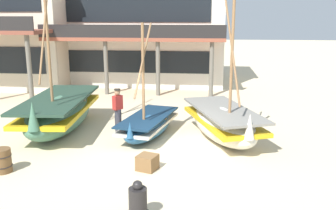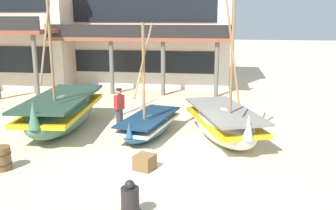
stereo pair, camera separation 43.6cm
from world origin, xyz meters
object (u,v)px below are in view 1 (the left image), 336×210
(wooden_barrel, at_px, (2,161))
(harbor_building_main, at_px, (146,34))
(harbor_building_annex, at_px, (15,28))
(fishing_boat_centre_large, at_px, (59,112))
(fishing_boat_far_right, at_px, (148,125))
(fisherman_by_hull, at_px, (118,110))
(fishing_boat_near_left, at_px, (223,123))
(cargo_crate, at_px, (147,162))
(capstan_winch, at_px, (138,204))

(wooden_barrel, relative_size, harbor_building_main, 0.06)
(harbor_building_main, distance_m, harbor_building_annex, 8.50)
(fishing_boat_centre_large, xyz_separation_m, fishing_boat_far_right, (3.54, -0.30, -0.30))
(fishing_boat_centre_large, distance_m, fisherman_by_hull, 2.29)
(fishing_boat_near_left, height_order, harbor_building_main, harbor_building_main)
(wooden_barrel, distance_m, harbor_building_annex, 15.85)
(cargo_crate, bearing_deg, fishing_boat_far_right, 98.75)
(fishing_boat_centre_large, bearing_deg, harbor_building_main, 83.04)
(fishing_boat_centre_large, relative_size, wooden_barrel, 9.96)
(wooden_barrel, relative_size, harbor_building_annex, 0.08)
(fishing_boat_near_left, height_order, harbor_building_annex, harbor_building_annex)
(fisherman_by_hull, relative_size, wooden_barrel, 2.41)
(fishing_boat_far_right, xyz_separation_m, capstan_winch, (0.70, -5.72, -0.09))
(capstan_winch, height_order, cargo_crate, capstan_winch)
(capstan_winch, xyz_separation_m, harbor_building_annex, (-11.09, 16.02, 3.28))
(fishing_boat_near_left, xyz_separation_m, fisherman_by_hull, (-4.03, 0.60, 0.19))
(harbor_building_annex, bearing_deg, fishing_boat_far_right, -44.75)
(capstan_winch, xyz_separation_m, wooden_barrel, (-4.36, 2.05, -0.01))
(fisherman_by_hull, bearing_deg, fishing_boat_centre_large, -174.39)
(wooden_barrel, xyz_separation_m, harbor_building_annex, (-6.74, 13.97, 3.28))
(fishing_boat_far_right, relative_size, wooden_barrel, 5.97)
(fishing_boat_far_right, relative_size, harbor_building_main, 0.39)
(capstan_winch, height_order, harbor_building_main, harbor_building_main)
(fishing_boat_centre_large, relative_size, harbor_building_main, 0.65)
(fisherman_by_hull, relative_size, harbor_building_main, 0.16)
(wooden_barrel, bearing_deg, cargo_crate, 8.63)
(fisherman_by_hull, height_order, cargo_crate, fisherman_by_hull)
(cargo_crate, bearing_deg, capstan_winch, -85.10)
(cargo_crate, height_order, harbor_building_annex, harbor_building_annex)
(harbor_building_main, relative_size, harbor_building_annex, 1.19)
(fishing_boat_far_right, bearing_deg, wooden_barrel, -134.93)
(fishing_boat_near_left, bearing_deg, fishing_boat_centre_large, 176.54)
(cargo_crate, bearing_deg, harbor_building_main, 99.62)
(fishing_boat_far_right, distance_m, harbor_building_annex, 14.98)
(fishing_boat_centre_large, height_order, harbor_building_main, fishing_boat_centre_large)
(capstan_winch, bearing_deg, fisherman_by_hull, 107.46)
(fishing_boat_far_right, distance_m, wooden_barrel, 5.18)
(capstan_winch, xyz_separation_m, cargo_crate, (-0.23, 2.68, -0.13))
(harbor_building_annex, bearing_deg, cargo_crate, -50.85)
(fishing_boat_centre_large, height_order, harbor_building_annex, harbor_building_annex)
(fishing_boat_near_left, bearing_deg, harbor_building_main, 111.75)
(wooden_barrel, height_order, harbor_building_main, harbor_building_main)
(capstan_winch, relative_size, harbor_building_annex, 0.10)
(harbor_building_main, height_order, harbor_building_annex, harbor_building_annex)
(capstan_winch, distance_m, harbor_building_main, 18.28)
(fishing_boat_centre_large, distance_m, wooden_barrel, 3.99)
(fisherman_by_hull, bearing_deg, harbor_building_main, 94.12)
(capstan_winch, bearing_deg, fishing_boat_near_left, 69.84)
(capstan_winch, bearing_deg, fishing_boat_far_right, 96.95)
(fishing_boat_far_right, bearing_deg, fishing_boat_near_left, -1.72)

